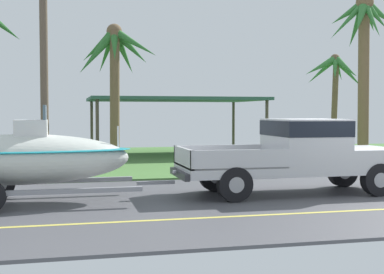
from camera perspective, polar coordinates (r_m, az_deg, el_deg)
The scene contains 8 objects.
ground at distance 21.22m, azimuth 5.53°, elevation -2.86°, with size 36.00×22.00×0.11m.
pickup_truck_towing at distance 13.60m, azimuth 11.87°, elevation -1.59°, with size 5.78×1.97×1.87m.
boat_on_trailer at distance 12.35m, azimuth -18.11°, elevation -2.24°, with size 6.20×2.17×2.20m.
carport_awning at distance 24.98m, azimuth -1.94°, elevation 3.96°, with size 7.91×5.31×2.71m.
palm_tree_near_left at distance 27.63m, azimuth 15.10°, elevation 6.30°, with size 3.54×3.17×4.94m.
palm_tree_mid at distance 19.18m, azimuth -8.32°, elevation 8.08°, with size 2.89×3.05×5.17m.
palm_tree_far_right at distance 22.76m, azimuth 17.98°, elevation 10.01°, with size 3.19×2.78×6.78m.
utility_pole at distance 16.90m, azimuth -15.67°, elevation 11.28°, with size 0.24×1.80×8.87m.
Camera 1 is at (-6.86, -11.60, 2.04)m, focal length 49.62 mm.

